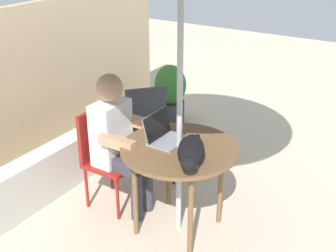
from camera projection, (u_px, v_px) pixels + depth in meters
ground_plane at (178, 227)px, 3.70m from camera, size 14.00×14.00×0.00m
fence_back at (10, 94)px, 4.26m from camera, size 4.63×0.08×1.61m
planter_wall_low at (65, 163)px, 4.20m from camera, size 4.17×0.20×0.46m
patio_table at (179, 156)px, 3.41m from camera, size 0.90×0.90×0.75m
chair_occupied at (105, 151)px, 3.84m from camera, size 0.40×0.40×0.87m
chair_empty at (149, 127)px, 4.27m from camera, size 0.56×0.56×0.87m
person_seated at (118, 137)px, 3.69m from camera, size 0.48×0.48×1.21m
laptop at (163, 133)px, 3.46m from camera, size 0.31×0.26×0.21m
cat at (191, 153)px, 3.12m from camera, size 0.62×0.34×0.17m
potted_plant_near_fence at (170, 95)px, 5.38m from camera, size 0.38×0.38×0.77m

